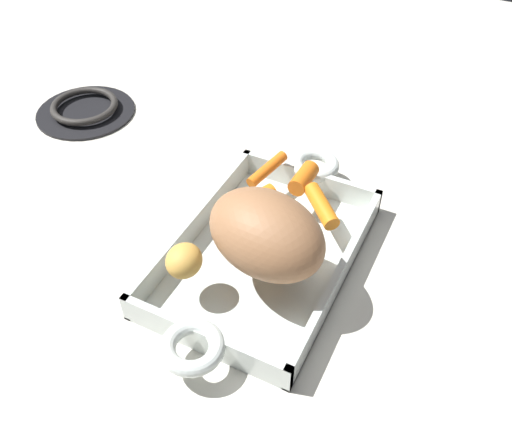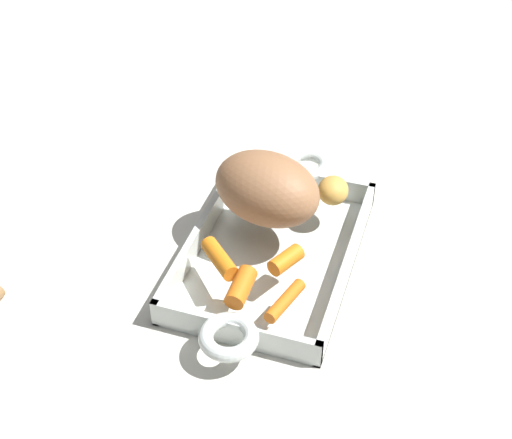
{
  "view_description": "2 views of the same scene",
  "coord_description": "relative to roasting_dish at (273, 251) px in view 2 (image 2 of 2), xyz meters",
  "views": [
    {
      "loc": [
        0.41,
        0.19,
        0.51
      ],
      "look_at": [
        0.0,
        -0.01,
        0.07
      ],
      "focal_mm": 38.52,
      "sensor_mm": 36.0,
      "label": 1
    },
    {
      "loc": [
        -0.65,
        -0.19,
        0.66
      ],
      "look_at": [
        0.01,
        0.03,
        0.05
      ],
      "focal_mm": 51.39,
      "sensor_mm": 36.0,
      "label": 2
    }
  ],
  "objects": [
    {
      "name": "baby_carrot_short",
      "position": [
        -0.07,
        0.04,
        0.04
      ],
      "size": [
        0.06,
        0.06,
        0.02
      ],
      "primitive_type": "cylinder",
      "rotation": [
        1.5,
        0.0,
        5.5
      ],
      "color": "orange",
      "rests_on": "roasting_dish"
    },
    {
      "name": "pork_roast",
      "position": [
        0.03,
        0.02,
        0.07
      ],
      "size": [
        0.13,
        0.16,
        0.09
      ],
      "primitive_type": "ellipsoid",
      "rotation": [
        0.0,
        0.0,
        4.46
      ],
      "color": "#9B6945",
      "rests_on": "roasting_dish"
    },
    {
      "name": "roasting_dish",
      "position": [
        0.0,
        0.0,
        0.0
      ],
      "size": [
        0.4,
        0.2,
        0.04
      ],
      "color": "silver",
      "rests_on": "ground_plane"
    },
    {
      "name": "baby_carrot_southwest",
      "position": [
        -0.11,
        0.01,
        0.04
      ],
      "size": [
        0.05,
        0.02,
        0.03
      ],
      "primitive_type": "cylinder",
      "rotation": [
        1.53,
        0.0,
        1.56
      ],
      "color": "orange",
      "rests_on": "roasting_dish"
    },
    {
      "name": "baby_carrot_northeast",
      "position": [
        -0.11,
        -0.05,
        0.03
      ],
      "size": [
        0.07,
        0.03,
        0.02
      ],
      "primitive_type": "cylinder",
      "rotation": [
        1.66,
        0.0,
        1.33
      ],
      "color": "orange",
      "rests_on": "roasting_dish"
    },
    {
      "name": "baby_carrot_long",
      "position": [
        -0.05,
        -0.03,
        0.04
      ],
      "size": [
        0.05,
        0.04,
        0.02
      ],
      "primitive_type": "cylinder",
      "rotation": [
        1.6,
        0.0,
        1.12
      ],
      "color": "orange",
      "rests_on": "roasting_dish"
    },
    {
      "name": "ground_plane",
      "position": [
        0.0,
        0.0,
        -0.01
      ],
      "size": [
        1.91,
        1.91,
        0.0
      ],
      "primitive_type": "plane",
      "color": "silver"
    },
    {
      "name": "potato_golden_small",
      "position": [
        0.09,
        -0.05,
        0.05
      ],
      "size": [
        0.05,
        0.05,
        0.04
      ],
      "primitive_type": "ellipsoid",
      "rotation": [
        0.0,
        0.0,
        0.14
      ],
      "color": "gold",
      "rests_on": "roasting_dish"
    }
  ]
}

